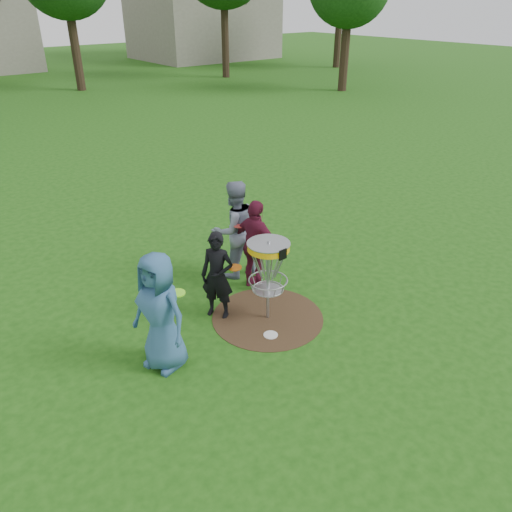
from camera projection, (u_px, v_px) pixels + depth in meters
ground at (268, 317)px, 8.07m from camera, size 100.00×100.00×0.00m
dirt_patch at (268, 317)px, 8.07m from camera, size 1.80×1.80×0.01m
player_blue at (160, 312)px, 6.65m from camera, size 0.79×0.98×1.74m
player_black at (217, 276)px, 7.80m from camera, size 0.59×0.64×1.46m
player_grey at (234, 230)px, 8.90m from camera, size 0.94×0.77×1.82m
player_maroon at (256, 246)px, 8.53m from camera, size 0.56×1.01×1.63m
disc_on_grass at (271, 335)px, 7.63m from camera, size 0.22×0.22×0.02m
disc_golf_basket at (268, 262)px, 7.59m from camera, size 0.66×0.67×1.38m
held_discs at (230, 255)px, 7.80m from camera, size 2.16×1.39×0.24m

